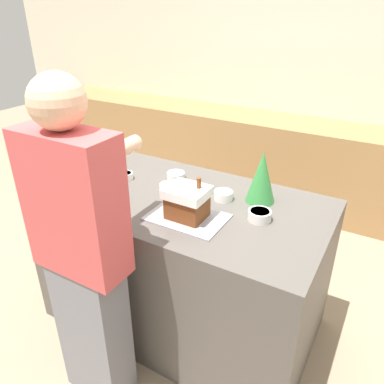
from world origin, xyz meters
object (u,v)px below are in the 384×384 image
object	(u,v)px
baking_tray	(187,217)
candy_bowl_behind_tray	(176,175)
gingerbread_house	(187,202)
candy_bowl_beside_tree	(89,170)
candy_bowl_far_left	(223,195)
candy_bowl_near_tray_left	(169,187)
decorative_tree	(262,177)
candy_bowl_near_tray_right	(260,215)
candy_bowl_center_rear	(126,175)
person	(83,256)

from	to	relation	value
baking_tray	candy_bowl_behind_tray	distance (m)	0.50
gingerbread_house	candy_bowl_beside_tree	world-z (taller)	gingerbread_house
candy_bowl_far_left	candy_bowl_behind_tray	bearing A→B (deg)	165.03
candy_bowl_near_tray_left	candy_bowl_far_left	distance (m)	0.34
decorative_tree	candy_bowl_near_tray_right	xyz separation A→B (m)	(0.07, -0.20, -0.12)
decorative_tree	candy_bowl_beside_tree	distance (m)	1.14
decorative_tree	candy_bowl_near_tray_left	xyz separation A→B (m)	(-0.53, -0.14, -0.13)
candy_bowl_beside_tree	candy_bowl_center_rear	bearing A→B (deg)	12.98
decorative_tree	candy_bowl_beside_tree	xyz separation A→B (m)	(-1.11, -0.21, -0.12)
decorative_tree	baking_tray	bearing A→B (deg)	-125.15
baking_tray	candy_bowl_near_tray_left	size ratio (longest dim) A/B	3.50
candy_bowl_near_tray_right	baking_tray	bearing A→B (deg)	-152.46
decorative_tree	candy_bowl_center_rear	world-z (taller)	decorative_tree
decorative_tree	candy_bowl_near_tray_left	size ratio (longest dim) A/B	2.59
decorative_tree	candy_bowl_far_left	distance (m)	0.24
gingerbread_house	baking_tray	bearing A→B (deg)	-151.82
candy_bowl_far_left	baking_tray	bearing A→B (deg)	-104.82
baking_tray	person	world-z (taller)	person
candy_bowl_behind_tray	candy_bowl_far_left	xyz separation A→B (m)	(0.39, -0.10, 0.00)
baking_tray	gingerbread_house	size ratio (longest dim) A/B	1.80
candy_bowl_center_rear	candy_bowl_far_left	xyz separation A→B (m)	(0.67, 0.06, 0.01)
baking_tray	gingerbread_house	bearing A→B (deg)	28.18
decorative_tree	candy_bowl_far_left	bearing A→B (deg)	-154.24
candy_bowl_center_rear	decorative_tree	bearing A→B (deg)	10.00
gingerbread_house	person	size ratio (longest dim) A/B	0.13
gingerbread_house	candy_bowl_beside_tree	size ratio (longest dim) A/B	1.86
candy_bowl_far_left	candy_bowl_center_rear	bearing A→B (deg)	-174.85
baking_tray	gingerbread_house	xyz separation A→B (m)	(0.00, 0.00, 0.09)
candy_bowl_behind_tray	candy_bowl_beside_tree	distance (m)	0.58
candy_bowl_beside_tree	candy_bowl_far_left	xyz separation A→B (m)	(0.93, 0.12, 0.00)
candy_bowl_near_tray_right	candy_bowl_far_left	xyz separation A→B (m)	(-0.26, 0.11, -0.00)
decorative_tree	candy_bowl_near_tray_right	distance (m)	0.24
candy_bowl_near_tray_right	person	distance (m)	0.90
candy_bowl_beside_tree	candy_bowl_far_left	size ratio (longest dim) A/B	1.13
candy_bowl_behind_tray	candy_bowl_center_rear	distance (m)	0.32
candy_bowl_near_tray_left	person	bearing A→B (deg)	-90.57
baking_tray	candy_bowl_center_rear	bearing A→B (deg)	159.43
baking_tray	candy_bowl_near_tray_right	distance (m)	0.38
baking_tray	candy_bowl_beside_tree	xyz separation A→B (m)	(-0.85, 0.16, 0.02)
candy_bowl_near_tray_left	candy_bowl_center_rear	bearing A→B (deg)	-178.20
candy_bowl_far_left	candy_bowl_beside_tree	bearing A→B (deg)	-172.61
candy_bowl_center_rear	candy_bowl_near_tray_left	world-z (taller)	candy_bowl_center_rear
gingerbread_house	decorative_tree	bearing A→B (deg)	54.87
candy_bowl_behind_tray	gingerbread_house	bearing A→B (deg)	-50.82
candy_bowl_near_tray_right	candy_bowl_far_left	size ratio (longest dim) A/B	1.14
candy_bowl_near_tray_left	person	size ratio (longest dim) A/B	0.07
candy_bowl_behind_tray	person	distance (m)	0.87
baking_tray	candy_bowl_behind_tray	bearing A→B (deg)	129.14
candy_bowl_near_tray_left	candy_bowl_far_left	xyz separation A→B (m)	(0.34, 0.05, 0.01)
decorative_tree	candy_bowl_center_rear	size ratio (longest dim) A/B	3.26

